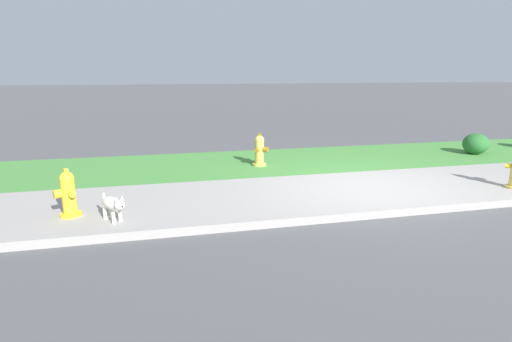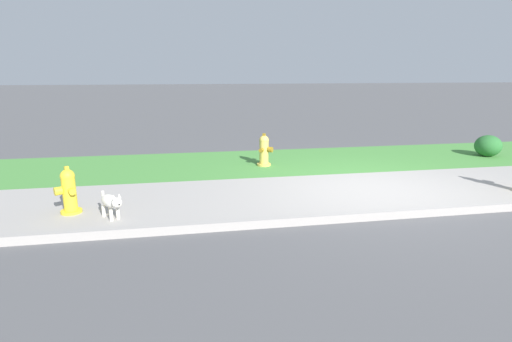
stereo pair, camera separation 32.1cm
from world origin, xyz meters
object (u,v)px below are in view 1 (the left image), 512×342
at_px(small_white_dog, 113,205).
at_px(shrub_bush_mid_verge, 476,144).
at_px(fire_hydrant_across_street, 68,194).
at_px(fire_hydrant_at_driveway, 260,150).

distance_m(small_white_dog, shrub_bush_mid_verge, 8.89).
bearing_deg(fire_hydrant_across_street, shrub_bush_mid_verge, -103.80).
bearing_deg(fire_hydrant_across_street, fire_hydrant_at_driveway, -83.13).
xyz_separation_m(small_white_dog, shrub_bush_mid_verge, (8.41, 2.86, 0.01)).
relative_size(fire_hydrant_across_street, fire_hydrant_at_driveway, 0.99).
height_order(fire_hydrant_across_street, fire_hydrant_at_driveway, fire_hydrant_at_driveway).
bearing_deg(shrub_bush_mid_verge, fire_hydrant_at_driveway, -179.94).
height_order(small_white_dog, shrub_bush_mid_verge, shrub_bush_mid_verge).
xyz_separation_m(fire_hydrant_at_driveway, small_white_dog, (-2.79, -2.86, -0.10)).
bearing_deg(fire_hydrant_at_driveway, fire_hydrant_across_street, -19.09).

